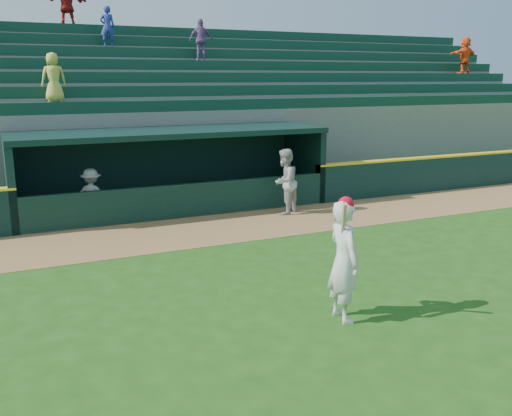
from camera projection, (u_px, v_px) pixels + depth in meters
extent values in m
plane|color=#214D13|center=(291.00, 291.00, 10.94)|extent=(120.00, 120.00, 0.00)
cube|color=olive|center=(204.00, 230.00, 15.27)|extent=(40.00, 3.00, 0.01)
cube|color=black|center=(493.00, 169.00, 21.63)|extent=(15.50, 0.30, 1.20)
cube|color=yellow|center=(495.00, 153.00, 21.49)|extent=(15.50, 0.32, 0.06)
imported|color=#A5A5A0|center=(285.00, 182.00, 16.89)|extent=(1.20, 1.15, 1.96)
imported|color=#9B9B96|center=(92.00, 196.00, 15.90)|extent=(1.14, 0.91, 1.54)
cube|color=#63625E|center=(174.00, 208.00, 17.75)|extent=(9.00, 2.60, 0.04)
cube|color=black|center=(10.00, 184.00, 15.61)|extent=(0.20, 2.60, 2.30)
cube|color=black|center=(303.00, 163.00, 19.38)|extent=(0.20, 2.60, 2.30)
cube|color=black|center=(161.00, 167.00, 18.64)|extent=(9.40, 0.20, 2.30)
cube|color=black|center=(171.00, 132.00, 17.22)|extent=(9.40, 2.80, 0.16)
cube|color=black|center=(185.00, 201.00, 16.56)|extent=(9.00, 0.16, 1.00)
cube|color=brown|center=(166.00, 196.00, 18.40)|extent=(8.40, 0.45, 0.10)
cube|color=slate|center=(156.00, 155.00, 19.04)|extent=(34.00, 0.85, 2.91)
cube|color=#0F3828|center=(155.00, 106.00, 18.57)|extent=(34.00, 0.60, 0.36)
cube|color=slate|center=(150.00, 146.00, 19.74)|extent=(34.00, 0.85, 3.36)
cube|color=#0F3828|center=(148.00, 91.00, 19.22)|extent=(34.00, 0.60, 0.36)
cube|color=slate|center=(143.00, 137.00, 20.44)|extent=(34.00, 0.85, 3.81)
cube|color=#0F3828|center=(141.00, 78.00, 19.87)|extent=(34.00, 0.60, 0.36)
cube|color=slate|center=(137.00, 129.00, 21.14)|extent=(34.00, 0.85, 4.26)
cube|color=#0F3828|center=(135.00, 65.00, 20.52)|extent=(34.00, 0.60, 0.36)
cube|color=slate|center=(132.00, 121.00, 21.84)|extent=(34.00, 0.85, 4.71)
cube|color=#0F3828|center=(129.00, 53.00, 21.17)|extent=(34.00, 0.60, 0.36)
cube|color=slate|center=(127.00, 114.00, 22.54)|extent=(34.00, 0.85, 5.16)
cube|color=#0F3828|center=(124.00, 41.00, 21.82)|extent=(34.00, 0.60, 0.36)
cube|color=slate|center=(122.00, 107.00, 23.24)|extent=(34.00, 0.85, 5.61)
cube|color=#0F3828|center=(118.00, 31.00, 22.47)|extent=(34.00, 0.60, 0.36)
cube|color=slate|center=(119.00, 107.00, 23.75)|extent=(34.50, 0.30, 5.61)
imported|color=#A21A18|center=(66.00, 1.00, 21.48)|extent=(1.53, 0.50, 1.65)
imported|color=navy|center=(107.00, 27.00, 20.68)|extent=(0.58, 0.43, 1.44)
imported|color=gold|center=(53.00, 77.00, 17.11)|extent=(0.73, 0.50, 1.46)
imported|color=#7E518B|center=(201.00, 40.00, 21.37)|extent=(0.94, 0.54, 1.51)
imported|color=#FC521C|center=(465.00, 55.00, 25.75)|extent=(1.51, 0.57, 1.60)
imported|color=silver|center=(344.00, 261.00, 9.45)|extent=(0.54, 0.78, 2.06)
sphere|color=red|center=(346.00, 205.00, 9.23)|extent=(0.27, 0.27, 0.27)
cylinder|color=tan|center=(344.00, 223.00, 9.01)|extent=(0.30, 0.46, 0.76)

